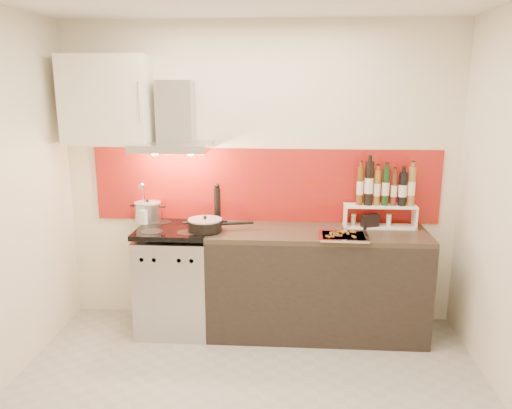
# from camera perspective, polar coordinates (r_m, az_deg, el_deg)

# --- Properties ---
(floor) EXTENTS (3.40, 3.40, 0.00)m
(floor) POSITION_cam_1_polar(r_m,az_deg,el_deg) (3.53, -1.13, -22.21)
(floor) COLOR #9E9991
(floor) RESTS_ON ground
(back_wall) EXTENTS (3.40, 0.02, 2.60)m
(back_wall) POSITION_cam_1_polar(r_m,az_deg,el_deg) (4.34, 0.40, 3.27)
(back_wall) COLOR silver
(back_wall) RESTS_ON ground
(backsplash) EXTENTS (3.00, 0.02, 0.64)m
(backsplash) POSITION_cam_1_polar(r_m,az_deg,el_deg) (4.34, 1.05, 2.20)
(backsplash) COLOR #992608
(backsplash) RESTS_ON back_wall
(range_stove) EXTENTS (0.60, 0.60, 0.91)m
(range_stove) POSITION_cam_1_polar(r_m,az_deg,el_deg) (4.38, -9.14, -8.48)
(range_stove) COLOR #B7B7BA
(range_stove) RESTS_ON ground
(counter) EXTENTS (1.80, 0.60, 0.90)m
(counter) POSITION_cam_1_polar(r_m,az_deg,el_deg) (4.29, 6.90, -8.80)
(counter) COLOR black
(counter) RESTS_ON ground
(range_hood) EXTENTS (0.62, 0.50, 0.61)m
(range_hood) POSITION_cam_1_polar(r_m,az_deg,el_deg) (4.23, -9.35, 8.88)
(range_hood) COLOR #B7B7BA
(range_hood) RESTS_ON back_wall
(upper_cabinet) EXTENTS (0.70, 0.35, 0.72)m
(upper_cabinet) POSITION_cam_1_polar(r_m,az_deg,el_deg) (4.37, -16.68, 11.37)
(upper_cabinet) COLOR silver
(upper_cabinet) RESTS_ON back_wall
(stock_pot) EXTENTS (0.23, 0.23, 0.20)m
(stock_pot) POSITION_cam_1_polar(r_m,az_deg,el_deg) (4.46, -12.26, -0.78)
(stock_pot) COLOR #B7B7BA
(stock_pot) RESTS_ON range_stove
(saute_pan) EXTENTS (0.53, 0.28, 0.13)m
(saute_pan) POSITION_cam_1_polar(r_m,az_deg,el_deg) (4.09, -5.73, -2.32)
(saute_pan) COLOR black
(saute_pan) RESTS_ON range_stove
(utensil_jar) EXTENTS (0.08, 0.12, 0.38)m
(utensil_jar) POSITION_cam_1_polar(r_m,az_deg,el_deg) (4.36, -12.72, -0.85)
(utensil_jar) COLOR silver
(utensil_jar) RESTS_ON range_stove
(pepper_mill) EXTENTS (0.06, 0.06, 0.36)m
(pepper_mill) POSITION_cam_1_polar(r_m,az_deg,el_deg) (4.26, -4.44, -0.05)
(pepper_mill) COLOR black
(pepper_mill) RESTS_ON counter
(step_shelf) EXTENTS (0.60, 0.16, 0.56)m
(step_shelf) POSITION_cam_1_polar(r_m,az_deg,el_deg) (4.28, 14.29, 0.80)
(step_shelf) COLOR white
(step_shelf) RESTS_ON counter
(caddy_box) EXTENTS (0.16, 0.11, 0.12)m
(caddy_box) POSITION_cam_1_polar(r_m,az_deg,el_deg) (4.27, 12.89, -1.89)
(caddy_box) COLOR black
(caddy_box) RESTS_ON counter
(baking_tray) EXTENTS (0.39, 0.31, 0.03)m
(baking_tray) POSITION_cam_1_polar(r_m,az_deg,el_deg) (3.97, 9.93, -3.59)
(baking_tray) COLOR silver
(baking_tray) RESTS_ON counter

